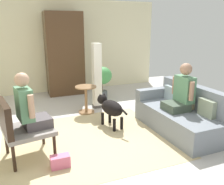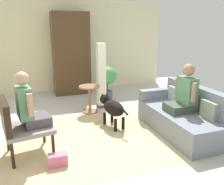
{
  "view_description": "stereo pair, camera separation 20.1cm",
  "coord_description": "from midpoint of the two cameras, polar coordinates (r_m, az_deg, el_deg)",
  "views": [
    {
      "loc": [
        -1.17,
        -3.53,
        1.82
      ],
      "look_at": [
        0.17,
        -0.23,
        0.83
      ],
      "focal_mm": 38.23,
      "sensor_mm": 36.0,
      "label": 1
    },
    {
      "loc": [
        -0.98,
        -3.6,
        1.82
      ],
      "look_at": [
        0.17,
        -0.23,
        0.83
      ],
      "focal_mm": 38.23,
      "sensor_mm": 36.0,
      "label": 2
    }
  ],
  "objects": [
    {
      "name": "handbag",
      "position": [
        3.4,
        -14.0,
        -15.73
      ],
      "size": [
        0.25,
        0.14,
        0.17
      ],
      "primitive_type": "cube",
      "color": "#D8668C",
      "rests_on": "ground"
    },
    {
      "name": "back_wall",
      "position": [
        7.02,
        -13.41,
        10.66
      ],
      "size": [
        5.87,
        0.12,
        2.54
      ],
      "primitive_type": "cube",
      "color": "beige",
      "rests_on": "ground"
    },
    {
      "name": "ground_plane",
      "position": [
        4.15,
        -4.8,
        -10.55
      ],
      "size": [
        7.9,
        7.9,
        0.0
      ],
      "primitive_type": "plane",
      "color": "beige"
    },
    {
      "name": "person_on_armchair",
      "position": [
        3.51,
        -20.93,
        -3.23
      ],
      "size": [
        0.48,
        0.51,
        0.8
      ],
      "color": "#50474B"
    },
    {
      "name": "round_end_table",
      "position": [
        5.16,
        -7.34,
        -1.23
      ],
      "size": [
        0.45,
        0.45,
        0.59
      ],
      "color": "olive",
      "rests_on": "ground"
    },
    {
      "name": "armoire_cabinet",
      "position": [
        6.65,
        -12.17,
        8.96
      ],
      "size": [
        0.97,
        0.56,
        2.19
      ],
      "primitive_type": "cube",
      "color": "#4C331E",
      "rests_on": "ground"
    },
    {
      "name": "couch",
      "position": [
        4.46,
        14.86,
        -5.06
      ],
      "size": [
        0.85,
        1.75,
        0.81
      ],
      "color": "slate",
      "rests_on": "ground"
    },
    {
      "name": "column_lamp",
      "position": [
        5.4,
        -4.71,
        3.84
      ],
      "size": [
        0.2,
        0.2,
        1.47
      ],
      "color": "#4C4742",
      "rests_on": "ground"
    },
    {
      "name": "person_on_couch",
      "position": [
        4.27,
        15.04,
        0.14
      ],
      "size": [
        0.46,
        0.54,
        0.82
      ],
      "color": "#414F41"
    },
    {
      "name": "armchair",
      "position": [
        3.57,
        -23.0,
        -7.36
      ],
      "size": [
        0.75,
        0.75,
        0.88
      ],
      "color": "black",
      "rests_on": "ground"
    },
    {
      "name": "dog",
      "position": [
        4.42,
        -1.65,
        -3.61
      ],
      "size": [
        0.39,
        0.85,
        0.58
      ],
      "color": "black",
      "rests_on": "ground"
    },
    {
      "name": "potted_plant",
      "position": [
        5.98,
        -3.36,
        3.46
      ],
      "size": [
        0.49,
        0.49,
        0.85
      ],
      "color": "#4C5156",
      "rests_on": "ground"
    },
    {
      "name": "area_rug",
      "position": [
        4.06,
        -7.15,
        -11.16
      ],
      "size": [
        2.67,
        2.33,
        0.01
      ],
      "primitive_type": "cube",
      "color": "#C6B284",
      "rests_on": "ground"
    }
  ]
}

